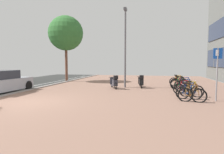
# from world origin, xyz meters

# --- Properties ---
(ground) EXTENTS (21.00, 40.00, 0.13)m
(ground) POSITION_xyz_m (1.43, 0.00, -0.02)
(ground) COLOR black
(bicycle_rack_00) EXTENTS (1.30, 0.47, 0.96)m
(bicycle_rack_00) POSITION_xyz_m (7.53, 1.74, 0.34)
(bicycle_rack_00) COLOR black
(bicycle_rack_00) RESTS_ON ground
(bicycle_rack_01) EXTENTS (1.29, 0.48, 0.92)m
(bicycle_rack_01) POSITION_xyz_m (7.51, 2.47, 0.33)
(bicycle_rack_01) COLOR black
(bicycle_rack_01) RESTS_ON ground
(bicycle_rack_02) EXTENTS (1.27, 0.48, 0.93)m
(bicycle_rack_02) POSITION_xyz_m (7.78, 3.20, 0.33)
(bicycle_rack_02) COLOR black
(bicycle_rack_02) RESTS_ON ground
(bicycle_rack_03) EXTENTS (1.26, 0.48, 0.92)m
(bicycle_rack_03) POSITION_xyz_m (7.52, 3.93, 0.33)
(bicycle_rack_03) COLOR black
(bicycle_rack_03) RESTS_ON ground
(bicycle_rack_04) EXTENTS (1.30, 0.48, 0.94)m
(bicycle_rack_04) POSITION_xyz_m (7.74, 4.67, 0.33)
(bicycle_rack_04) COLOR black
(bicycle_rack_04) RESTS_ON ground
(bicycle_rack_05) EXTENTS (1.40, 0.48, 1.00)m
(bicycle_rack_05) POSITION_xyz_m (7.77, 5.40, 0.35)
(bicycle_rack_05) COLOR black
(bicycle_rack_05) RESTS_ON ground
(bicycle_rack_06) EXTENTS (1.32, 0.48, 0.97)m
(bicycle_rack_06) POSITION_xyz_m (7.57, 6.13, 0.34)
(bicycle_rack_06) COLOR black
(bicycle_rack_06) RESTS_ON ground
(bicycle_rack_07) EXTENTS (1.31, 0.48, 0.97)m
(bicycle_rack_07) POSITION_xyz_m (7.60, 6.86, 0.34)
(bicycle_rack_07) COLOR black
(bicycle_rack_07) RESTS_ON ground
(bicycle_rack_08) EXTENTS (1.27, 0.48, 0.92)m
(bicycle_rack_08) POSITION_xyz_m (7.66, 7.59, 0.33)
(bicycle_rack_08) COLOR black
(bicycle_rack_08) RESTS_ON ground
(bicycle_rack_09) EXTENTS (1.30, 0.48, 0.95)m
(bicycle_rack_09) POSITION_xyz_m (7.67, 8.33, 0.33)
(bicycle_rack_09) COLOR black
(bicycle_rack_09) RESTS_ON ground
(scooter_near) EXTENTS (0.59, 1.71, 0.98)m
(scooter_near) POSITION_xyz_m (4.87, 6.50, 0.44)
(scooter_near) COLOR black
(scooter_near) RESTS_ON ground
(scooter_mid) EXTENTS (0.94, 1.62, 0.99)m
(scooter_mid) POSITION_xyz_m (3.03, 5.60, 0.44)
(scooter_mid) COLOR black
(scooter_mid) RESTS_ON ground
(parking_sign) EXTENTS (0.40, 0.07, 2.54)m
(parking_sign) POSITION_xyz_m (8.72, 2.23, 1.57)
(parking_sign) COLOR gray
(parking_sign) RESTS_ON ground
(lamp_post) EXTENTS (0.20, 0.52, 5.81)m
(lamp_post) POSITION_xyz_m (3.69, 6.35, 3.22)
(lamp_post) COLOR slate
(lamp_post) RESTS_ON ground
(street_tree) EXTENTS (3.36, 3.36, 6.38)m
(street_tree) POSITION_xyz_m (-2.63, 9.81, 4.69)
(street_tree) COLOR brown
(street_tree) RESTS_ON ground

